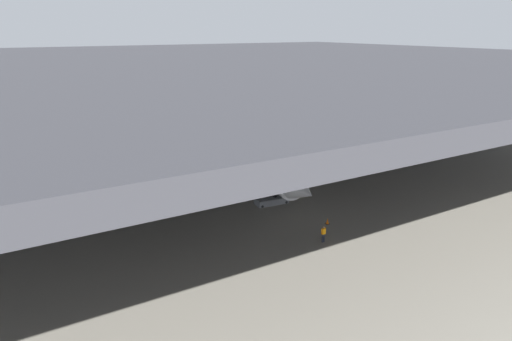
{
  "coord_description": "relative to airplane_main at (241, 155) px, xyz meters",
  "views": [
    {
      "loc": [
        -28.11,
        -47.6,
        18.43
      ],
      "look_at": [
        -0.9,
        -3.03,
        2.39
      ],
      "focal_mm": 32.76,
      "sensor_mm": 36.0,
      "label": 1
    }
  ],
  "objects": [
    {
      "name": "ground_plane",
      "position": [
        0.47,
        -1.16,
        -3.24
      ],
      "size": [
        110.0,
        110.0,
        0.0
      ],
      "primitive_type": "plane",
      "color": "gray"
    },
    {
      "name": "hangar_structure",
      "position": [
        0.42,
        12.59,
        10.56
      ],
      "size": [
        121.0,
        99.0,
        14.42
      ],
      "color": "#4C4F54",
      "rests_on": "ground_plane"
    },
    {
      "name": "airplane_main",
      "position": [
        0.0,
        0.0,
        0.0
      ],
      "size": [
        31.4,
        32.39,
        10.32
      ],
      "color": "white",
      "rests_on": "ground_plane"
    },
    {
      "name": "boarding_stairs",
      "position": [
        -1.4,
        -8.93,
        -2.53
      ],
      "size": [
        4.08,
        1.85,
        4.42
      ],
      "color": "slate",
      "rests_on": "ground_plane"
    },
    {
      "name": "crew_worker_near_nose",
      "position": [
        -2.63,
        -19.36,
        -2.35
      ],
      "size": [
        0.55,
        0.25,
        1.57
      ],
      "color": "#232838",
      "rests_on": "ground_plane"
    },
    {
      "name": "crew_worker_by_stairs",
      "position": [
        0.31,
        -5.22,
        -2.3
      ],
      "size": [
        0.31,
        0.53,
        1.64
      ],
      "color": "#232838",
      "rests_on": "ground_plane"
    },
    {
      "name": "airplane_distant",
      "position": [
        -11.37,
        33.23,
        -0.2
      ],
      "size": [
        27.45,
        27.27,
        9.23
      ],
      "color": "white",
      "rests_on": "ground_plane"
    },
    {
      "name": "traffic_cone_orange",
      "position": [
        0.3,
        -16.43,
        -2.94
      ],
      "size": [
        0.36,
        0.36,
        0.6
      ],
      "color": "black",
      "rests_on": "ground_plane"
    }
  ]
}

